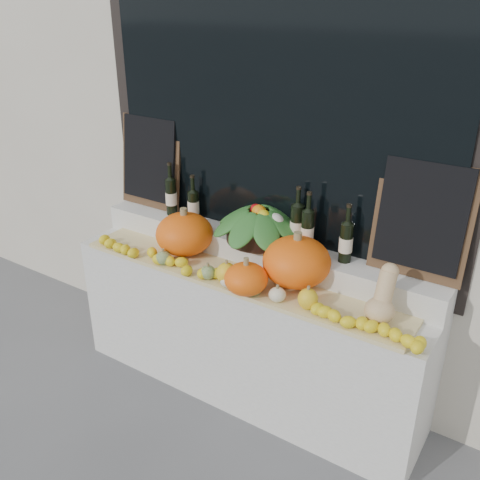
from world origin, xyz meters
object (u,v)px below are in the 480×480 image
object	(u,v)px
pumpkin_right	(297,262)
butternut_squash	(382,299)
produce_bowl	(259,223)
wine_bottle_tall	(297,225)
pumpkin_left	(185,234)

from	to	relation	value
pumpkin_right	butternut_squash	distance (m)	0.54
pumpkin_right	produce_bowl	distance (m)	0.38
pumpkin_right	wine_bottle_tall	size ratio (longest dim) A/B	1.03
produce_bowl	pumpkin_right	bearing A→B (deg)	-23.46
wine_bottle_tall	pumpkin_right	bearing A→B (deg)	-61.56
pumpkin_right	butternut_squash	size ratio (longest dim) A/B	1.31
produce_bowl	pumpkin_left	bearing A→B (deg)	-157.90
pumpkin_left	produce_bowl	size ratio (longest dim) A/B	0.60
butternut_squash	wine_bottle_tall	world-z (taller)	wine_bottle_tall
pumpkin_left	pumpkin_right	size ratio (longest dim) A/B	0.94
produce_bowl	wine_bottle_tall	world-z (taller)	wine_bottle_tall
pumpkin_right	pumpkin_left	bearing A→B (deg)	-177.77
pumpkin_left	wine_bottle_tall	bearing A→B (deg)	18.20
pumpkin_left	wine_bottle_tall	distance (m)	0.72
pumpkin_right	wine_bottle_tall	xyz separation A→B (m)	(-0.10, 0.19, 0.13)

